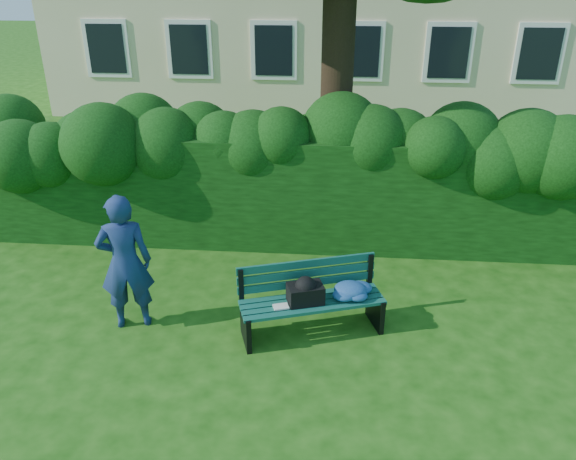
{
  "coord_description": "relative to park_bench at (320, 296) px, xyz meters",
  "views": [
    {
      "loc": [
        0.58,
        -6.21,
        4.21
      ],
      "look_at": [
        0.0,
        0.6,
        0.95
      ],
      "focal_mm": 35.0,
      "sensor_mm": 36.0,
      "label": 1
    }
  ],
  "objects": [
    {
      "name": "man_reading",
      "position": [
        -2.39,
        -0.06,
        0.39
      ],
      "size": [
        0.75,
        0.6,
        1.79
      ],
      "primitive_type": "imported",
      "rotation": [
        0.0,
        0.0,
        3.43
      ],
      "color": "navy",
      "rests_on": "ground"
    },
    {
      "name": "park_bench",
      "position": [
        0.0,
        0.0,
        0.0
      ],
      "size": [
        1.85,
        1.08,
        0.89
      ],
      "rotation": [
        0.0,
        0.0,
        0.32
      ],
      "color": "#0D433C",
      "rests_on": "ground"
    },
    {
      "name": "ground",
      "position": [
        -0.47,
        0.31,
        -0.5
      ],
      "size": [
        80.0,
        80.0,
        0.0
      ],
      "primitive_type": "plane",
      "color": "#16490D",
      "rests_on": "ground"
    },
    {
      "name": "hedge",
      "position": [
        -0.47,
        2.51,
        0.4
      ],
      "size": [
        10.0,
        1.0,
        1.8
      ],
      "color": "black",
      "rests_on": "ground"
    }
  ]
}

